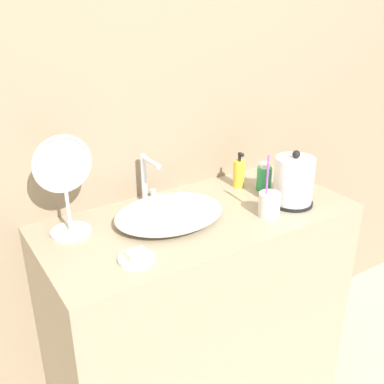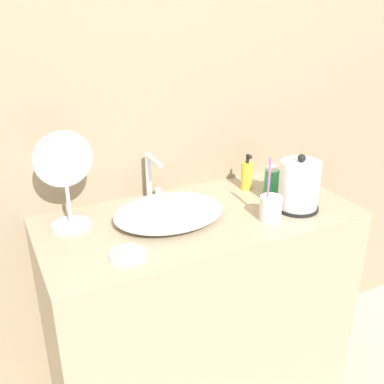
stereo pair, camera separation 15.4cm
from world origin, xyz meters
TOP-DOWN VIEW (x-y plane):
  - wall_back at (0.00, 0.54)m, footprint 6.00×0.04m
  - vanity_counter at (0.00, 0.26)m, footprint 1.13×0.52m
  - sink_basin at (-0.11, 0.29)m, footprint 0.39×0.30m
  - faucet at (-0.10, 0.46)m, footprint 0.06×0.13m
  - electric_kettle at (0.34, 0.16)m, footprint 0.16×0.16m
  - toothbrush_cup at (0.21, 0.13)m, footprint 0.08×0.08m
  - lotion_bottle at (0.28, 0.39)m, footprint 0.05×0.05m
  - shampoo_bottle at (0.34, 0.31)m, footprint 0.06×0.06m
  - soap_dish at (-0.32, 0.12)m, footprint 0.11×0.11m
  - vanity_mirror at (-0.43, 0.39)m, footprint 0.19×0.13m

SIDE VIEW (x-z plane):
  - vanity_counter at x=0.00m, z-range 0.00..0.92m
  - soap_dish at x=-0.32m, z-range 0.91..0.95m
  - sink_basin at x=-0.11m, z-range 0.92..0.98m
  - toothbrush_cup at x=0.21m, z-range 0.85..1.08m
  - shampoo_bottle at x=0.34m, z-range 0.92..1.03m
  - lotion_bottle at x=0.28m, z-range 0.90..1.05m
  - electric_kettle at x=0.34m, z-range 0.90..1.11m
  - faucet at x=-0.10m, z-range 0.93..1.12m
  - vanity_mirror at x=-0.43m, z-range 0.93..1.27m
  - wall_back at x=0.00m, z-range 0.00..2.60m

